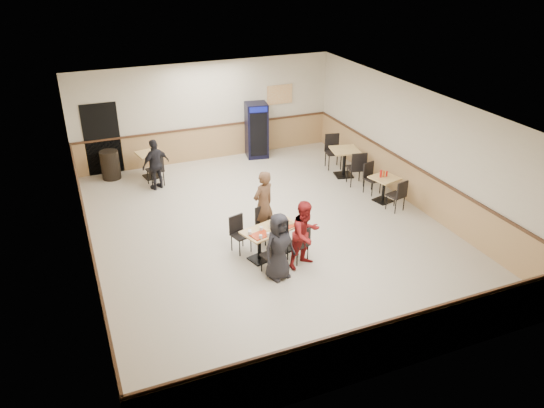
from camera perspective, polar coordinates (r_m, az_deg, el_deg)
name	(u,v)px	position (r m, az deg, el deg)	size (l,w,h in m)	color
ground	(268,230)	(12.53, -0.40, -2.83)	(10.00, 10.00, 0.00)	beige
room_shell	(293,160)	(15.04, 2.23, 4.77)	(10.00, 10.00, 10.00)	silver
main_table	(271,237)	(11.36, -0.15, -3.59)	(1.37, 0.95, 0.66)	black
main_chairs	(269,239)	(11.35, -0.32, -3.76)	(1.47, 1.71, 0.84)	black
diner_woman_left	(279,247)	(10.50, 0.75, -4.60)	(0.70, 0.45, 1.42)	black
diner_woman_right	(305,234)	(10.90, 3.62, -3.27)	(0.72, 0.56, 1.47)	maroon
diner_man_opposite	(263,205)	(11.92, -0.94, -0.06)	(0.59, 0.39, 1.61)	brown
lone_diner	(156,164)	(14.70, -12.39, 4.18)	(0.83, 0.35, 1.42)	black
tabletop_clutter	(272,229)	(11.18, 0.00, -2.67)	(1.11, 0.74, 0.12)	#B52B0C
side_table_near	(384,185)	(14.03, 11.96, 1.97)	(0.77, 0.77, 0.68)	black
side_table_near_chair_south	(396,194)	(13.64, 13.19, 1.00)	(0.40, 0.40, 0.86)	black
side_table_near_chair_north	(373,178)	(14.44, 10.78, 2.72)	(0.40, 0.40, 0.86)	black
side_table_far	(344,158)	(15.38, 7.80, 4.89)	(0.90, 0.90, 0.81)	black
side_table_far_chair_south	(356,167)	(14.87, 9.02, 3.93)	(0.48, 0.48, 1.03)	black
side_table_far_chair_north	(334,152)	(15.91, 6.64, 5.61)	(0.48, 0.48, 1.03)	black
condiment_caddy	(383,174)	(13.92, 11.86, 3.21)	(0.23, 0.06, 0.20)	red
back_table	(151,161)	(15.56, -12.92, 4.54)	(0.81, 0.81, 0.75)	black
back_table_chair_lone	(155,169)	(15.02, -12.49, 3.68)	(0.44, 0.44, 0.95)	black
pepsi_cooler	(257,130)	(16.60, -1.67, 7.93)	(0.75, 0.75, 1.72)	black
trash_bin	(110,165)	(15.80, -17.00, 4.05)	(0.52, 0.52, 0.83)	black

